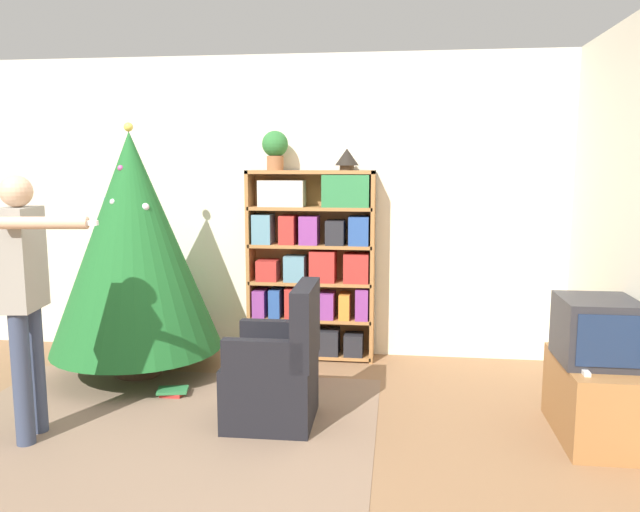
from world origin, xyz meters
TOP-DOWN VIEW (x-y plane):
  - ground_plane at (0.00, 0.00)m, footprint 14.00×14.00m
  - wall_back at (0.00, 2.21)m, footprint 8.00×0.10m
  - area_rug at (-0.57, 0.39)m, footprint 2.79×2.17m
  - bookshelf at (0.21, 2.01)m, footprint 1.08×0.26m
  - tv_stand at (2.14, 0.63)m, footprint 0.41×0.80m
  - television at (2.14, 0.62)m, footprint 0.44×0.48m
  - game_remote at (2.02, 0.39)m, footprint 0.04×0.12m
  - christmas_tree at (-1.11, 1.39)m, footprint 1.33×1.33m
  - armchair at (0.18, 0.60)m, footprint 0.58×0.57m
  - standing_person at (-1.27, 0.18)m, footprint 0.67×0.47m
  - potted_plant at (-0.10, 2.01)m, footprint 0.22×0.22m
  - table_lamp at (0.50, 2.01)m, footprint 0.20×0.20m
  - book_pile_near_tree at (-0.67, 0.97)m, footprint 0.24×0.19m

SIDE VIEW (x-z plane):
  - ground_plane at x=0.00m, z-range 0.00..0.00m
  - area_rug at x=-0.57m, z-range 0.00..0.01m
  - book_pile_near_tree at x=-0.67m, z-range 0.00..0.05m
  - tv_stand at x=2.14m, z-range 0.00..0.48m
  - armchair at x=0.18m, z-range -0.14..0.78m
  - game_remote at x=2.02m, z-range 0.48..0.51m
  - television at x=2.14m, z-range 0.48..0.87m
  - bookshelf at x=0.21m, z-range 0.00..1.62m
  - standing_person at x=-1.27m, z-range 0.15..1.76m
  - christmas_tree at x=-1.11m, z-range 0.07..2.06m
  - wall_back at x=0.00m, z-range 0.00..2.60m
  - table_lamp at x=0.50m, z-range 1.63..1.81m
  - potted_plant at x=-0.10m, z-range 1.65..1.98m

